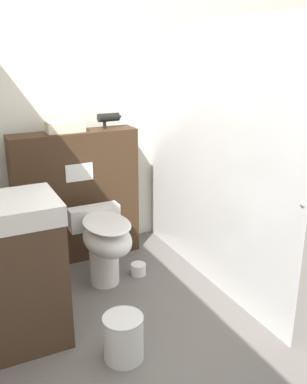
{
  "coord_description": "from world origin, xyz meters",
  "views": [
    {
      "loc": [
        -1.24,
        -1.47,
        1.72
      ],
      "look_at": [
        0.07,
        1.2,
        0.71
      ],
      "focal_mm": 40.0,
      "sensor_mm": 36.0,
      "label": 1
    }
  ],
  "objects_px": {
    "hair_drier": "(109,118)",
    "waste_bin": "(123,338)",
    "toilet": "(105,241)",
    "sink_vanity": "(7,274)"
  },
  "relations": [
    {
      "from": "toilet",
      "to": "sink_vanity",
      "type": "distance_m",
      "value": 0.83
    },
    {
      "from": "toilet",
      "to": "waste_bin",
      "type": "bearing_deg",
      "value": -103.19
    },
    {
      "from": "toilet",
      "to": "hair_drier",
      "type": "height_order",
      "value": "hair_drier"
    },
    {
      "from": "hair_drier",
      "to": "waste_bin",
      "type": "relative_size",
      "value": 0.76
    },
    {
      "from": "sink_vanity",
      "to": "waste_bin",
      "type": "bearing_deg",
      "value": -38.91
    },
    {
      "from": "sink_vanity",
      "to": "hair_drier",
      "type": "bearing_deg",
      "value": 42.66
    },
    {
      "from": "sink_vanity",
      "to": "toilet",
      "type": "bearing_deg",
      "value": 27.09
    },
    {
      "from": "sink_vanity",
      "to": "waste_bin",
      "type": "relative_size",
      "value": 3.86
    },
    {
      "from": "toilet",
      "to": "sink_vanity",
      "type": "bearing_deg",
      "value": -152.91
    },
    {
      "from": "sink_vanity",
      "to": "hair_drier",
      "type": "height_order",
      "value": "hair_drier"
    }
  ]
}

